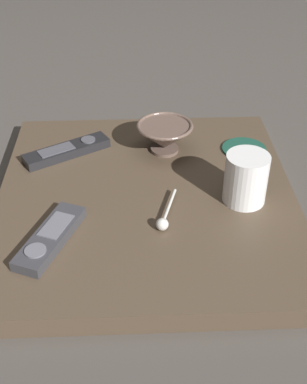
{
  "coord_description": "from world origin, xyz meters",
  "views": [
    {
      "loc": [
        -0.02,
        -0.84,
        0.66
      ],
      "look_at": [
        0.01,
        -0.02,
        0.06
      ],
      "focal_mm": 47.85,
      "sensor_mm": 36.0,
      "label": 1
    }
  ],
  "objects_px": {
    "teaspoon": "(164,220)",
    "tv_remote_near": "(50,237)",
    "cereal_bowl": "(165,136)",
    "tv_remote_far": "(67,151)",
    "drink_coaster": "(244,149)",
    "coffee_mug": "(246,178)"
  },
  "relations": [
    {
      "from": "tv_remote_near",
      "to": "teaspoon",
      "type": "bearing_deg",
      "value": 10.6
    },
    {
      "from": "coffee_mug",
      "to": "tv_remote_near",
      "type": "height_order",
      "value": "coffee_mug"
    },
    {
      "from": "tv_remote_near",
      "to": "drink_coaster",
      "type": "bearing_deg",
      "value": 36.27
    },
    {
      "from": "teaspoon",
      "to": "tv_remote_near",
      "type": "bearing_deg",
      "value": -169.4
    },
    {
      "from": "cereal_bowl",
      "to": "tv_remote_far",
      "type": "height_order",
      "value": "cereal_bowl"
    },
    {
      "from": "cereal_bowl",
      "to": "tv_remote_near",
      "type": "height_order",
      "value": "cereal_bowl"
    },
    {
      "from": "drink_coaster",
      "to": "coffee_mug",
      "type": "bearing_deg",
      "value": -101.15
    },
    {
      "from": "teaspoon",
      "to": "tv_remote_near",
      "type": "height_order",
      "value": "same"
    },
    {
      "from": "cereal_bowl",
      "to": "coffee_mug",
      "type": "xyz_separation_m",
      "value": [
        0.15,
        -0.19,
        0.01
      ]
    },
    {
      "from": "teaspoon",
      "to": "coffee_mug",
      "type": "bearing_deg",
      "value": 23.87
    },
    {
      "from": "cereal_bowl",
      "to": "teaspoon",
      "type": "bearing_deg",
      "value": -93.81
    },
    {
      "from": "tv_remote_near",
      "to": "tv_remote_far",
      "type": "xyz_separation_m",
      "value": [
        0.0,
        0.3,
        -0.0
      ]
    },
    {
      "from": "teaspoon",
      "to": "drink_coaster",
      "type": "height_order",
      "value": "teaspoon"
    },
    {
      "from": "tv_remote_far",
      "to": "drink_coaster",
      "type": "distance_m",
      "value": 0.4
    },
    {
      "from": "tv_remote_far",
      "to": "drink_coaster",
      "type": "relative_size",
      "value": 1.93
    },
    {
      "from": "teaspoon",
      "to": "tv_remote_far",
      "type": "bearing_deg",
      "value": 128.32
    },
    {
      "from": "coffee_mug",
      "to": "tv_remote_near",
      "type": "distance_m",
      "value": 0.39
    },
    {
      "from": "teaspoon",
      "to": "tv_remote_far",
      "type": "relative_size",
      "value": 0.61
    },
    {
      "from": "cereal_bowl",
      "to": "tv_remote_near",
      "type": "distance_m",
      "value": 0.38
    },
    {
      "from": "teaspoon",
      "to": "tv_remote_near",
      "type": "relative_size",
      "value": 0.64
    },
    {
      "from": "cereal_bowl",
      "to": "tv_remote_far",
      "type": "xyz_separation_m",
      "value": [
        -0.22,
        -0.01,
        -0.03
      ]
    },
    {
      "from": "teaspoon",
      "to": "tv_remote_near",
      "type": "xyz_separation_m",
      "value": [
        -0.21,
        -0.04,
        -0.0
      ]
    }
  ]
}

